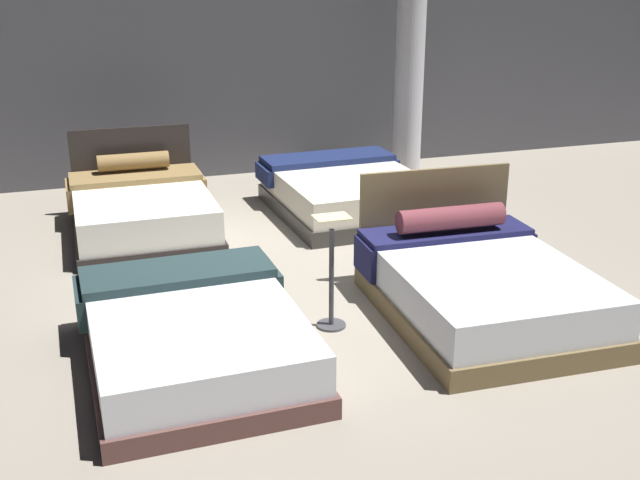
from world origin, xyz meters
name	(u,v)px	position (x,y,z in m)	size (l,w,h in m)	color
ground_plane	(291,275)	(0.00, 0.00, -0.01)	(18.00, 18.00, 0.02)	gray
showroom_back_wall	(207,47)	(0.00, 3.84, 1.75)	(18.00, 0.06, 3.50)	#47474C
bed_0	(194,336)	(-1.16, -1.46, 0.23)	(1.60, 2.05, 0.52)	brown
bed_1	(479,286)	(1.24, -1.37, 0.27)	(1.65, 2.14, 1.04)	brown
bed_2	(142,210)	(-1.20, 1.66, 0.26)	(1.54, 1.92, 1.01)	black
bed_3	(347,193)	(1.18, 1.64, 0.25)	(1.73, 2.07, 0.55)	#33322E
price_sign	(331,286)	(0.00, -1.18, 0.36)	(0.28, 0.24, 0.94)	#3F3F44
support_pillar	(410,46)	(2.58, 3.06, 1.75)	(0.39, 0.39, 3.50)	silver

